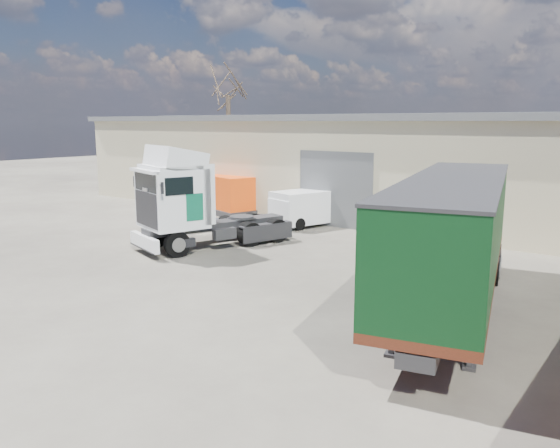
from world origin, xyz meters
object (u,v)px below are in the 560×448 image
Objects in this scene: bare_tree at (228,83)px; tractor_unit at (191,205)px; box_trailer at (453,231)px; panel_van at (310,207)px; orange_skip at (230,197)px.

tractor_unit is at bearing -51.30° from bare_tree.
box_trailer is at bearing -36.55° from bare_tree.
bare_tree is 0.87× the size of box_trailer.
tractor_unit is 7.09m from panel_van.
box_trailer is at bearing 12.51° from tractor_unit.
bare_tree reaches higher than tractor_unit.
bare_tree reaches higher than orange_skip.
box_trailer reaches higher than orange_skip.
box_trailer is (10.79, -0.96, 0.45)m from tractor_unit.
bare_tree is 23.07m from tractor_unit.
orange_skip is (-4.50, 7.15, -0.82)m from tractor_unit.
orange_skip is (-5.42, 0.17, 0.03)m from panel_van.
panel_van is (0.92, 6.98, -0.85)m from tractor_unit.
orange_skip is at bearing -164.87° from panel_van.
tractor_unit reaches higher than panel_van.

